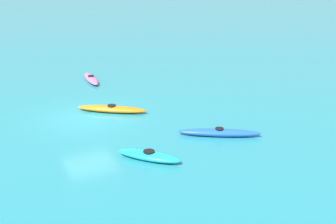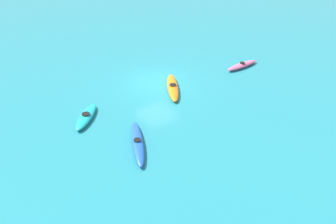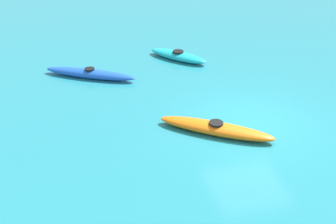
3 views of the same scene
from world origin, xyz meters
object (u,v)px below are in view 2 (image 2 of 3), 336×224
at_px(kayak_cyan, 86,117).
at_px(kayak_orange, 173,87).
at_px(kayak_blue, 137,143).
at_px(kayak_pink, 242,65).

relative_size(kayak_cyan, kayak_orange, 0.74).
bearing_deg(kayak_cyan, kayak_blue, 103.51).
bearing_deg(kayak_blue, kayak_cyan, -76.49).
height_order(kayak_pink, kayak_blue, same).
height_order(kayak_cyan, kayak_orange, same).
bearing_deg(kayak_blue, kayak_pink, -167.01).
bearing_deg(kayak_blue, kayak_orange, -147.21).
distance_m(kayak_cyan, kayak_orange, 5.87).
distance_m(kayak_pink, kayak_orange, 5.96).
height_order(kayak_orange, kayak_blue, same).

